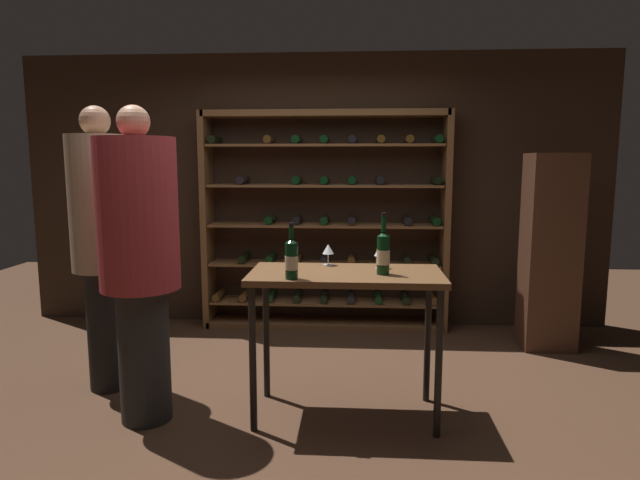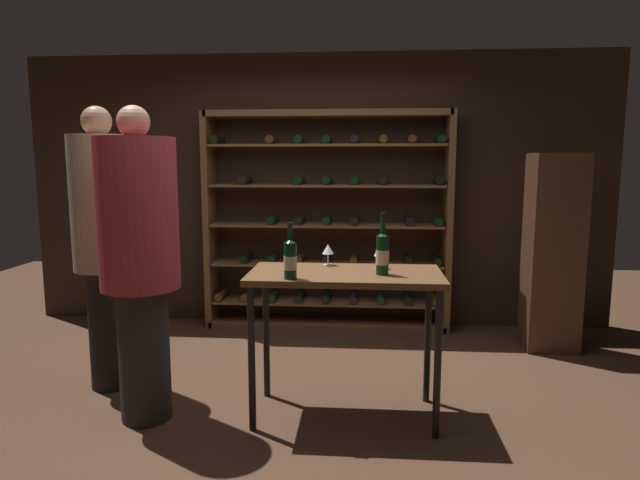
# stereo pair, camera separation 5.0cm
# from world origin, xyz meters

# --- Properties ---
(ground_plane) EXTENTS (9.92, 9.92, 0.00)m
(ground_plane) POSITION_xyz_m (0.00, 0.00, 0.00)
(ground_plane) COLOR #472D1E
(back_wall) EXTENTS (5.83, 0.10, 2.68)m
(back_wall) POSITION_xyz_m (0.00, 1.96, 1.34)
(back_wall) COLOR #332319
(back_wall) RESTS_ON ground
(wine_rack) EXTENTS (2.38, 0.32, 2.12)m
(wine_rack) POSITION_xyz_m (0.14, 1.75, 1.04)
(wine_rack) COLOR brown
(wine_rack) RESTS_ON ground
(tasting_table) EXTENTS (1.21, 0.60, 0.95)m
(tasting_table) POSITION_xyz_m (0.37, -0.16, 0.84)
(tasting_table) COLOR brown
(tasting_table) RESTS_ON ground
(person_guest_khaki) EXTENTS (0.49, 0.49, 1.97)m
(person_guest_khaki) POSITION_xyz_m (-0.90, -0.30, 1.09)
(person_guest_khaki) COLOR black
(person_guest_khaki) RESTS_ON ground
(person_bystander_red_print) EXTENTS (0.41, 0.41, 2.02)m
(person_bystander_red_print) POSITION_xyz_m (-1.36, 0.17, 1.12)
(person_bystander_red_print) COLOR black
(person_bystander_red_print) RESTS_ON ground
(display_cabinet) EXTENTS (0.44, 0.36, 1.71)m
(display_cabinet) POSITION_xyz_m (2.12, 1.28, 0.85)
(display_cabinet) COLOR #4C2D1E
(display_cabinet) RESTS_ON ground
(wine_bottle_gold_foil) EXTENTS (0.08, 0.08, 0.33)m
(wine_bottle_gold_foil) POSITION_xyz_m (0.05, -0.38, 1.07)
(wine_bottle_gold_foil) COLOR black
(wine_bottle_gold_foil) RESTS_ON tasting_table
(wine_bottle_red_label) EXTENTS (0.08, 0.08, 0.38)m
(wine_bottle_red_label) POSITION_xyz_m (0.60, -0.21, 1.09)
(wine_bottle_red_label) COLOR black
(wine_bottle_red_label) RESTS_ON tasting_table
(wine_glass_stemmed_center) EXTENTS (0.08, 0.08, 0.16)m
(wine_glass_stemmed_center) POSITION_xyz_m (0.59, -0.02, 1.06)
(wine_glass_stemmed_center) COLOR silver
(wine_glass_stemmed_center) RESTS_ON tasting_table
(wine_glass_stemmed_left) EXTENTS (0.08, 0.08, 0.14)m
(wine_glass_stemmed_left) POSITION_xyz_m (0.25, 0.06, 1.05)
(wine_glass_stemmed_left) COLOR silver
(wine_glass_stemmed_left) RESTS_ON tasting_table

